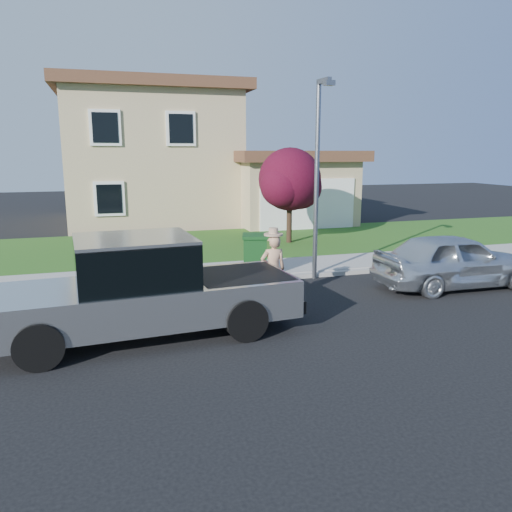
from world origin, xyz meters
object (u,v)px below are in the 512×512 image
Objects in this scene: sedan at (455,260)px; ornamental_tree at (291,182)px; trash_bin at (255,254)px; street_lamp at (318,169)px; pickup_truck at (143,290)px; woman at (273,268)px.

ornamental_tree is at bearing 16.72° from sedan.
street_lamp is at bearing 2.69° from trash_bin.
street_lamp reaches higher than pickup_truck.
street_lamp is at bearing -102.82° from ornamental_tree.
woman reaches higher than sedan.
ornamental_tree is 0.67× the size of street_lamp.
pickup_truck is at bearing -126.38° from ornamental_tree.
ornamental_tree is (-1.99, 7.22, 1.70)m from sedan.
trash_bin is (-4.89, 2.35, -0.01)m from sedan.
pickup_truck is at bearing -152.35° from street_lamp.
ornamental_tree is 3.16× the size of trash_bin.
street_lamp is at bearing -130.92° from woman.
pickup_truck is 8.37m from sedan.
trash_bin is at bearing -91.26° from woman.
woman is 2.32m from trash_bin.
ornamental_tree reaches higher than trash_bin.
sedan is 7.68m from ornamental_tree.
sedan is (5.13, -0.05, -0.13)m from woman.
woman is 0.34× the size of street_lamp.
woman is at bearing 18.87° from pickup_truck.
sedan is at bearing -175.85° from woman.
pickup_truck is 5.37× the size of trash_bin.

